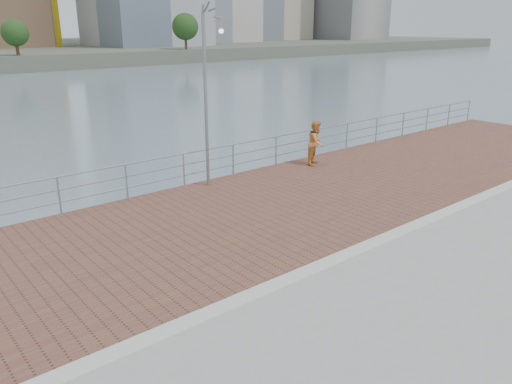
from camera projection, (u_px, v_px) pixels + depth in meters
water at (311, 347)px, 11.64m from camera, size 400.00×400.00×0.00m
brick_lane at (219, 222)px, 13.62m from camera, size 40.00×6.80×0.02m
curb at (314, 269)px, 10.98m from camera, size 40.00×0.40×0.06m
guardrail at (156, 171)px, 15.88m from camera, size 39.06×0.06×1.13m
street_lamp at (212, 66)px, 15.18m from camera, size 0.40×1.17×5.53m
bystander at (316, 143)px, 18.94m from camera, size 1.00×0.91×1.68m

